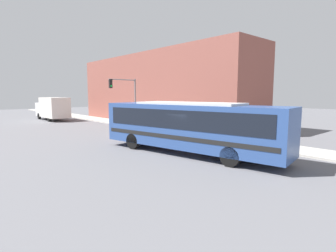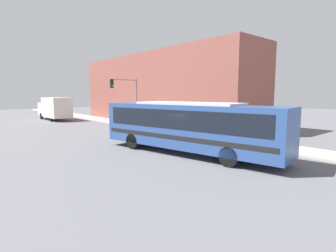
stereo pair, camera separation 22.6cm
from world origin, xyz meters
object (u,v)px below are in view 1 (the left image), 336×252
Objects in this scene: city_bus at (188,124)px; parking_meter at (162,121)px; fire_hydrant at (191,131)px; pedestrian_near_corner at (124,115)px; delivery_truck at (53,108)px; traffic_light_pole at (126,94)px.

parking_meter is at bearing 49.23° from city_bus.
city_bus is 6.82m from fire_hydrant.
fire_hydrant is 11.76m from pedestrian_near_corner.
delivery_truck is 10.68× the size of fire_hydrant.
city_bus is 2.36× the size of traffic_light_pole.
parking_meter is 0.76× the size of pedestrian_near_corner.
fire_hydrant is (4.98, 4.46, -1.34)m from city_bus.
delivery_truck is 5.48× the size of parking_meter.
parking_meter is (4.98, 8.38, -0.76)m from city_bus.
parking_meter is at bearing 90.00° from fire_hydrant.
fire_hydrant is at bearing -83.48° from traffic_light_pole.
delivery_truck is at bearing 100.42° from fire_hydrant.
pedestrian_near_corner is (4.79, -10.97, -0.64)m from delivery_truck.
delivery_truck is at bearing 113.57° from pedestrian_near_corner.
delivery_truck reaches higher than parking_meter.
city_bus is at bearing -91.69° from delivery_truck.
pedestrian_near_corner is (0.61, 7.81, 0.01)m from parking_meter.
traffic_light_pole is 5.48m from parking_meter.
city_bus reaches higher than fire_hydrant.
delivery_truck is at bearing 102.78° from traffic_light_pole.
pedestrian_near_corner is at bearing 62.61° from traffic_light_pole.
traffic_light_pole is at bearing 101.83° from parking_meter.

